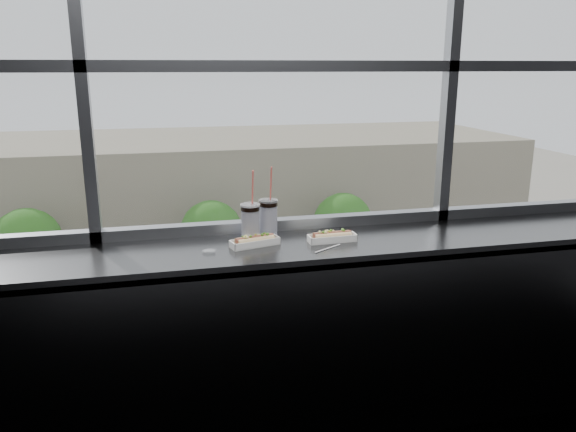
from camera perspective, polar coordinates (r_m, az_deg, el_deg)
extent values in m
plane|color=black|center=(3.40, -0.76, -10.25)|extent=(6.00, 0.00, 6.00)
plane|color=silver|center=(3.11, -0.96, 20.52)|extent=(6.00, 0.00, 6.00)
cube|color=#5C5D5D|center=(2.96, 0.36, -3.35)|extent=(6.00, 0.55, 0.06)
cube|color=#5C5D5D|center=(2.94, 1.55, -14.55)|extent=(6.00, 0.04, 1.04)
cube|color=white|center=(2.91, -3.38, -2.98)|extent=(0.27, 0.15, 0.01)
cube|color=white|center=(2.91, -3.39, -2.65)|extent=(0.27, 0.15, 0.03)
cylinder|color=#E5BE84|center=(2.91, -3.39, -2.51)|extent=(0.20, 0.09, 0.04)
cylinder|color=brown|center=(2.90, -3.40, -2.29)|extent=(0.21, 0.08, 0.03)
cube|color=white|center=(2.99, 4.49, -2.52)|extent=(0.26, 0.09, 0.01)
cube|color=white|center=(2.99, 4.50, -2.21)|extent=(0.26, 0.09, 0.03)
cylinder|color=#E5BE84|center=(2.98, 4.50, -2.07)|extent=(0.20, 0.05, 0.04)
cylinder|color=brown|center=(2.98, 4.51, -1.85)|extent=(0.21, 0.04, 0.03)
cylinder|color=white|center=(2.96, -3.84, -0.78)|extent=(0.10, 0.10, 0.19)
cylinder|color=black|center=(2.94, -3.87, 0.82)|extent=(0.10, 0.10, 0.02)
cylinder|color=silver|center=(2.94, -3.87, 1.12)|extent=(0.11, 0.11, 0.01)
cylinder|color=#FC6357|center=(2.91, -3.61, 2.76)|extent=(0.01, 0.05, 0.20)
cylinder|color=white|center=(3.05, -2.00, -0.30)|extent=(0.10, 0.10, 0.20)
cylinder|color=black|center=(3.02, -2.02, 1.27)|extent=(0.10, 0.10, 0.02)
cylinder|color=silver|center=(3.02, -2.02, 1.57)|extent=(0.11, 0.11, 0.01)
cylinder|color=#FC6357|center=(3.00, -1.75, 3.17)|extent=(0.01, 0.05, 0.20)
cylinder|color=white|center=(2.86, 4.04, -3.31)|extent=(0.16, 0.10, 0.01)
ellipsoid|color=silver|center=(2.83, -8.02, -3.51)|extent=(0.08, 0.06, 0.02)
plane|color=gray|center=(48.29, -11.96, -0.91)|extent=(120.00, 120.00, 0.00)
cube|color=black|center=(26.42, -10.43, -14.64)|extent=(80.00, 10.00, 0.06)
cube|color=gray|center=(33.62, -11.18, -7.98)|extent=(80.00, 6.00, 0.04)
cube|color=gray|center=(41.98, -12.04, 2.33)|extent=(50.00, 14.00, 8.00)
imported|color=white|center=(24.10, 10.66, -14.69)|extent=(3.36, 6.79, 2.18)
imported|color=white|center=(32.14, 11.41, -6.79)|extent=(3.44, 7.12, 2.30)
imported|color=#9A4A2A|center=(22.45, -9.65, -17.27)|extent=(3.32, 6.41, 2.04)
imported|color=maroon|center=(29.58, -8.01, -8.79)|extent=(2.90, 6.49, 2.13)
imported|color=black|center=(22.98, -25.18, -17.64)|extent=(3.26, 6.66, 2.15)
imported|color=#66605B|center=(34.12, 6.17, -5.34)|extent=(0.75, 1.01, 2.26)
imported|color=#66605B|center=(33.12, -14.20, -6.38)|extent=(1.00, 0.75, 2.26)
imported|color=#66605B|center=(33.24, 0.11, -5.83)|extent=(0.99, 0.75, 2.24)
cylinder|color=#47382B|center=(33.85, -24.48, -6.48)|extent=(0.27, 0.27, 2.74)
sphere|color=#2C6F1A|center=(33.07, -24.95, -2.41)|extent=(3.65, 3.65, 3.65)
cylinder|color=#47382B|center=(33.24, -7.64, -5.63)|extent=(0.27, 0.27, 2.69)
sphere|color=#2C6F1A|center=(32.46, -7.79, -1.55)|extent=(3.58, 3.58, 3.58)
cylinder|color=#47382B|center=(34.81, 5.50, -4.58)|extent=(0.27, 0.27, 2.70)
sphere|color=#2C6F1A|center=(34.06, 5.60, -0.66)|extent=(3.60, 3.60, 3.60)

